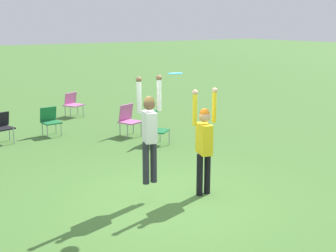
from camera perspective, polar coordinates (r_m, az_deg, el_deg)
ground_plane at (r=8.65m, az=0.01°, el=-9.03°), size 120.00×120.00×0.00m
person_jumping at (r=8.28m, az=-2.28°, el=-0.28°), size 0.52×0.41×1.95m
person_defending at (r=8.64m, az=4.43°, el=-1.71°), size 0.56×0.45×2.01m
frisbee at (r=8.03m, az=0.87°, el=6.43°), size 0.26×0.26×0.03m
camping_chair_1 at (r=13.77m, az=-14.19°, el=0.82°), size 0.50×0.53×0.81m
camping_chair_2 at (r=13.30m, az=-19.55°, el=0.12°), size 0.56×0.60×0.81m
camping_chair_3 at (r=13.40m, az=-4.85°, el=1.00°), size 0.66×0.71×0.88m
camping_chair_4 at (r=12.41m, az=-1.55°, el=0.03°), size 0.72×0.81×0.89m
camping_chair_5 at (r=16.42m, az=-11.56°, el=2.81°), size 0.72×0.78×0.80m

